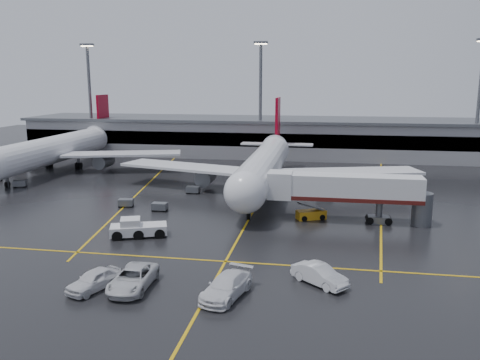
# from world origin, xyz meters

# --- Properties ---
(ground) EXTENTS (220.00, 220.00, 0.00)m
(ground) POSITION_xyz_m (0.00, 0.00, 0.00)
(ground) COLOR black
(ground) RESTS_ON ground
(apron_line_centre) EXTENTS (0.25, 90.00, 0.02)m
(apron_line_centre) POSITION_xyz_m (0.00, 0.00, 0.01)
(apron_line_centre) COLOR gold
(apron_line_centre) RESTS_ON ground
(apron_line_stop) EXTENTS (60.00, 0.25, 0.02)m
(apron_line_stop) POSITION_xyz_m (0.00, -22.00, 0.01)
(apron_line_stop) COLOR gold
(apron_line_stop) RESTS_ON ground
(apron_line_left) EXTENTS (9.99, 69.35, 0.02)m
(apron_line_left) POSITION_xyz_m (-20.00, 10.00, 0.01)
(apron_line_left) COLOR gold
(apron_line_left) RESTS_ON ground
(apron_line_right) EXTENTS (7.57, 69.64, 0.02)m
(apron_line_right) POSITION_xyz_m (18.00, 10.00, 0.01)
(apron_line_right) COLOR gold
(apron_line_right) RESTS_ON ground
(terminal) EXTENTS (122.00, 19.00, 8.60)m
(terminal) POSITION_xyz_m (0.00, 47.93, 4.32)
(terminal) COLOR gray
(terminal) RESTS_ON ground
(light_mast_left) EXTENTS (3.00, 1.20, 25.45)m
(light_mast_left) POSITION_xyz_m (-45.00, 42.00, 14.47)
(light_mast_left) COLOR #595B60
(light_mast_left) RESTS_ON ground
(light_mast_mid) EXTENTS (3.00, 1.20, 25.45)m
(light_mast_mid) POSITION_xyz_m (-5.00, 42.00, 14.47)
(light_mast_mid) COLOR #595B60
(light_mast_mid) RESTS_ON ground
(light_mast_right) EXTENTS (3.00, 1.20, 25.45)m
(light_mast_right) POSITION_xyz_m (40.00, 42.00, 14.47)
(light_mast_right) COLOR #595B60
(light_mast_right) RESTS_ON ground
(main_airliner) EXTENTS (48.80, 45.60, 14.10)m
(main_airliner) POSITION_xyz_m (0.00, 9.70, 4.21)
(main_airliner) COLOR silver
(main_airliner) RESTS_ON ground
(second_airliner) EXTENTS (48.80, 45.60, 14.10)m
(second_airliner) POSITION_xyz_m (-42.00, 21.70, 4.21)
(second_airliner) COLOR silver
(second_airliner) RESTS_ON ground
(jet_bridge) EXTENTS (19.90, 3.40, 6.05)m
(jet_bridge) POSITION_xyz_m (11.87, -6.00, 3.93)
(jet_bridge) COLOR silver
(jet_bridge) RESTS_ON ground
(pushback_tractor) EXTENTS (6.69, 4.45, 2.22)m
(pushback_tractor) POSITION_xyz_m (-11.34, -16.03, 0.88)
(pushback_tractor) COLOR silver
(pushback_tractor) RESTS_ON ground
(belt_loader) EXTENTS (3.96, 2.91, 2.31)m
(belt_loader) POSITION_xyz_m (7.75, -5.51, 0.57)
(belt_loader) COLOR orange
(belt_loader) RESTS_ON ground
(service_van_a) EXTENTS (3.04, 6.39, 1.76)m
(service_van_a) POSITION_xyz_m (-6.46, -29.45, 0.88)
(service_van_a) COLOR silver
(service_van_a) RESTS_ON ground
(service_van_b) EXTENTS (4.06, 6.68, 1.81)m
(service_van_b) POSITION_xyz_m (1.64, -29.73, 0.90)
(service_van_b) COLOR silver
(service_van_b) RESTS_ON ground
(service_van_c) EXTENTS (5.19, 4.76, 1.73)m
(service_van_c) POSITION_xyz_m (9.05, -25.92, 0.86)
(service_van_c) COLOR silver
(service_van_c) RESTS_ON ground
(service_van_d) EXTENTS (3.79, 5.46, 1.72)m
(service_van_d) POSITION_xyz_m (-9.59, -30.23, 0.86)
(service_van_d) COLOR silver
(service_van_d) RESTS_ON ground
(baggage_cart_a) EXTENTS (2.01, 1.31, 1.12)m
(baggage_cart_a) POSITION_xyz_m (-12.46, -5.01, 0.63)
(baggage_cart_a) COLOR #595B60
(baggage_cart_a) RESTS_ON ground
(baggage_cart_b) EXTENTS (2.21, 1.65, 1.12)m
(baggage_cart_b) POSITION_xyz_m (-17.80, -3.71, 0.63)
(baggage_cart_b) COLOR #595B60
(baggage_cart_b) RESTS_ON ground
(baggage_cart_c) EXTENTS (2.04, 1.36, 1.12)m
(baggage_cart_c) POSITION_xyz_m (-10.77, 5.85, 0.63)
(baggage_cart_c) COLOR #595B60
(baggage_cart_c) RESTS_ON ground
(baggage_cart_e) EXTENTS (2.34, 1.95, 1.12)m
(baggage_cart_e) POSITION_xyz_m (-40.09, 5.52, 0.63)
(baggage_cart_e) COLOR #595B60
(baggage_cart_e) RESTS_ON ground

